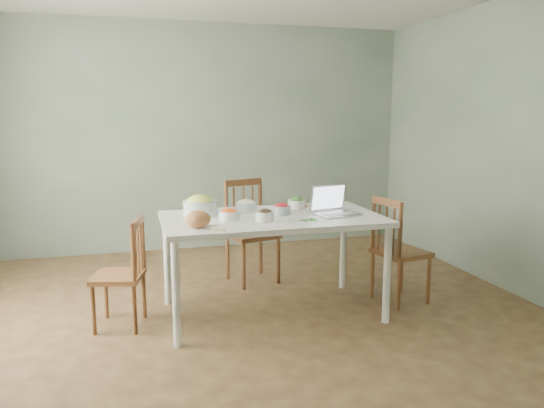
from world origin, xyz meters
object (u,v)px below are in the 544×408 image
object	(u,v)px
chair_left	(118,273)
chair_right	(401,250)
dining_table	(272,265)
laptop	(338,201)
bowl_squash	(200,205)
chair_far	(252,232)
bread_boule	(198,219)

from	to	relation	value
chair_left	chair_right	distance (m)	2.39
dining_table	laptop	xyz separation A→B (m)	(0.53, -0.10, 0.53)
bowl_squash	chair_far	bearing A→B (deg)	47.08
chair_far	chair_right	distance (m)	1.43
chair_far	laptop	distance (m)	1.16
chair_right	chair_far	bearing A→B (deg)	41.01
chair_left	bowl_squash	distance (m)	0.83
bowl_squash	laptop	size ratio (longest dim) A/B	0.81
bread_boule	bowl_squash	world-z (taller)	bowl_squash
dining_table	chair_far	xyz separation A→B (m)	(0.03, 0.85, 0.09)
chair_far	chair_right	xyz separation A→B (m)	(1.13, -0.87, -0.03)
chair_left	dining_table	bearing A→B (deg)	101.26
chair_left	bread_boule	xyz separation A→B (m)	(0.58, -0.31, 0.46)
chair_right	bowl_squash	bearing A→B (deg)	70.60
dining_table	chair_right	xyz separation A→B (m)	(1.17, -0.03, 0.05)
chair_left	bread_boule	world-z (taller)	bread_boule
chair_right	dining_table	bearing A→B (deg)	77.28
dining_table	bowl_squash	world-z (taller)	bowl_squash
bowl_squash	laptop	bearing A→B (deg)	-16.31
chair_far	bread_boule	size ratio (longest dim) A/B	5.22
chair_far	chair_left	world-z (taller)	chair_far
chair_far	dining_table	bearing A→B (deg)	-106.77
dining_table	chair_left	bearing A→B (deg)	177.36
bowl_squash	chair_right	bearing A→B (deg)	-8.02
chair_left	chair_right	world-z (taller)	chair_right
chair_left	chair_right	bearing A→B (deg)	101.89
bread_boule	bowl_squash	xyz separation A→B (m)	(0.08, 0.47, 0.02)
chair_far	bread_boule	bearing A→B (deg)	-135.62
dining_table	bread_boule	world-z (taller)	bread_boule
dining_table	chair_far	size ratio (longest dim) A/B	1.76
dining_table	bread_boule	distance (m)	0.83
bread_boule	dining_table	bearing A→B (deg)	22.18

